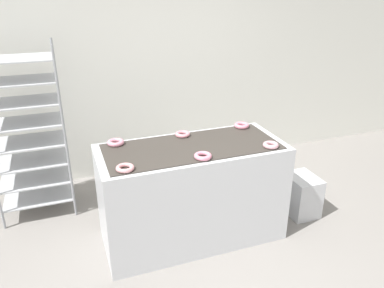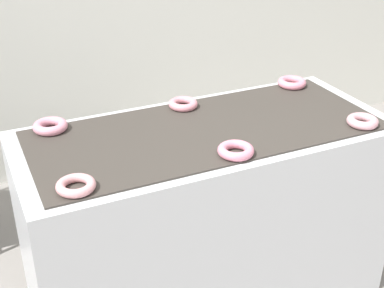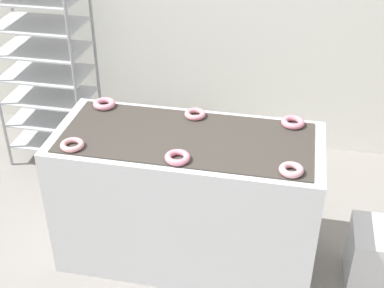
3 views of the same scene
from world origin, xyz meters
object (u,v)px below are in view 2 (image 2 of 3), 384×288
(fryer_machine, at_px, (206,218))
(donut_far_right, at_px, (292,83))
(donut_near_right, at_px, (362,121))
(donut_near_left, at_px, (76,186))
(donut_near_center, at_px, (237,150))
(donut_far_center, at_px, (183,104))
(donut_far_left, at_px, (50,126))

(fryer_machine, bearing_deg, donut_far_right, 23.57)
(fryer_machine, xyz_separation_m, donut_near_right, (0.61, -0.24, 0.47))
(donut_near_left, distance_m, donut_near_center, 0.62)
(fryer_machine, distance_m, donut_far_center, 0.53)
(donut_near_center, height_order, donut_near_right, donut_near_right)
(fryer_machine, bearing_deg, donut_far_center, 90.57)
(donut_near_left, height_order, donut_far_center, donut_far_center)
(fryer_machine, distance_m, donut_near_right, 0.81)
(donut_far_left, bearing_deg, donut_near_left, -91.73)
(donut_near_center, relative_size, donut_near_right, 1.06)
(donut_far_center, bearing_deg, donut_far_right, 1.45)
(fryer_machine, bearing_deg, donut_far_left, 156.62)
(donut_near_right, relative_size, donut_far_right, 0.93)
(donut_near_right, height_order, donut_far_center, donut_near_right)
(donut_near_right, bearing_deg, donut_far_right, 91.56)
(donut_far_center, relative_size, donut_far_right, 0.94)
(donut_near_center, xyz_separation_m, donut_far_left, (-0.60, 0.51, 0.00))
(donut_far_left, distance_m, donut_far_center, 0.60)
(donut_near_left, height_order, donut_near_center, donut_near_center)
(fryer_machine, xyz_separation_m, donut_near_left, (-0.61, -0.24, 0.47))
(donut_near_left, bearing_deg, donut_far_left, 88.27)
(donut_near_center, bearing_deg, donut_near_right, 0.40)
(donut_far_right, bearing_deg, donut_near_right, -88.44)
(fryer_machine, height_order, donut_near_right, donut_near_right)
(donut_near_center, bearing_deg, fryer_machine, 90.97)
(donut_near_left, relative_size, donut_near_right, 1.04)
(donut_far_left, distance_m, donut_far_right, 1.20)
(donut_near_right, height_order, donut_far_right, same)
(donut_near_center, relative_size, donut_far_right, 0.99)
(donut_near_center, xyz_separation_m, donut_far_center, (-0.01, 0.50, -0.00))
(donut_near_left, bearing_deg, donut_near_right, -0.17)
(donut_near_left, xyz_separation_m, donut_far_right, (1.22, 0.50, 0.00))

